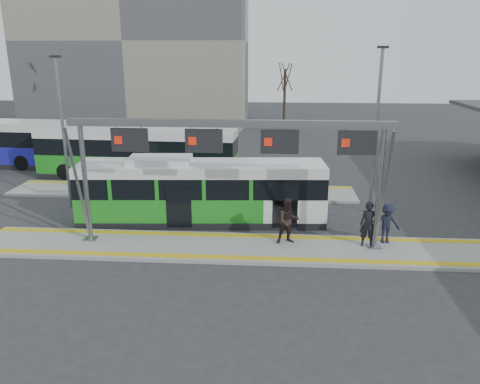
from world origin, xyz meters
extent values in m
plane|color=#2D2D30|center=(0.00, 0.00, 0.00)|extent=(120.00, 120.00, 0.00)
cube|color=gray|center=(0.00, 0.00, 0.07)|extent=(22.00, 3.00, 0.15)
cube|color=gray|center=(-4.00, 8.00, 0.07)|extent=(20.00, 3.00, 0.15)
cube|color=gold|center=(0.00, 1.15, 0.16)|extent=(22.00, 0.35, 0.02)
cube|color=gold|center=(0.00, -1.15, 0.16)|extent=(22.00, 0.35, 0.02)
cube|color=gold|center=(-4.00, 9.15, 0.16)|extent=(20.00, 0.35, 0.02)
cylinder|color=slate|center=(-6.50, 0.30, 2.67)|extent=(0.20, 0.20, 5.05)
cube|color=slate|center=(-6.50, 0.30, 0.18)|extent=(0.50, 0.50, 0.06)
cylinder|color=slate|center=(-6.50, -0.40, 2.67)|extent=(0.12, 1.46, 4.90)
cylinder|color=slate|center=(5.50, 0.30, 2.67)|extent=(0.20, 0.20, 5.05)
cube|color=slate|center=(5.50, 0.30, 0.18)|extent=(0.50, 0.50, 0.06)
cylinder|color=slate|center=(5.50, -0.40, 2.67)|extent=(0.12, 1.46, 4.90)
cube|color=slate|center=(-0.50, 0.30, 5.20)|extent=(13.00, 0.25, 0.30)
cube|color=black|center=(-4.50, 0.30, 4.50)|extent=(1.50, 0.12, 0.95)
cube|color=red|center=(-4.95, 0.23, 4.50)|extent=(0.32, 0.02, 0.32)
cube|color=black|center=(-1.50, 0.30, 4.50)|extent=(1.50, 0.12, 0.95)
cube|color=red|center=(-1.95, 0.23, 4.50)|extent=(0.32, 0.02, 0.32)
cube|color=black|center=(1.50, 0.30, 4.50)|extent=(1.50, 0.12, 0.95)
cube|color=red|center=(1.05, 0.23, 4.50)|extent=(0.32, 0.02, 0.32)
cube|color=black|center=(4.50, 0.30, 4.50)|extent=(1.50, 0.12, 0.95)
cube|color=red|center=(4.05, 0.23, 4.50)|extent=(0.32, 0.02, 0.32)
cube|color=gray|center=(-14.00, 36.00, 9.00)|extent=(24.00, 12.00, 18.00)
cube|color=black|center=(-2.09, 3.27, 0.17)|extent=(11.73, 3.23, 0.34)
cube|color=#1D861F|center=(-2.09, 3.27, 0.89)|extent=(11.73, 3.23, 1.11)
cube|color=black|center=(-2.09, 3.27, 1.93)|extent=(11.72, 3.16, 0.97)
cube|color=white|center=(-2.09, 3.27, 2.66)|extent=(11.73, 3.23, 0.48)
cube|color=orange|center=(3.68, 3.65, 2.56)|extent=(0.16, 1.72, 0.27)
cube|color=white|center=(-4.02, 3.14, 3.04)|extent=(3.01, 1.91, 0.29)
cylinder|color=black|center=(-6.06, 1.92, 0.48)|extent=(0.98, 0.35, 0.97)
cylinder|color=black|center=(-6.21, 4.08, 0.48)|extent=(0.98, 0.35, 0.97)
cylinder|color=black|center=(1.45, 2.42, 0.48)|extent=(0.98, 0.35, 0.97)
cylinder|color=black|center=(1.31, 4.58, 0.48)|extent=(0.98, 0.35, 0.97)
cube|color=black|center=(-7.48, 11.31, 0.19)|extent=(12.90, 3.35, 0.37)
cube|color=#1D861F|center=(-7.48, 11.31, 0.99)|extent=(12.90, 3.35, 1.22)
cube|color=black|center=(-7.48, 11.31, 2.13)|extent=(12.90, 3.27, 1.07)
cube|color=white|center=(-7.48, 11.31, 2.93)|extent=(12.90, 3.35, 0.53)
cylinder|color=black|center=(-12.01, 10.33, 0.53)|extent=(1.08, 0.37, 1.07)
cylinder|color=black|center=(-11.89, 12.75, 0.53)|extent=(1.08, 0.37, 1.07)
cylinder|color=black|center=(-3.71, 9.92, 0.53)|extent=(1.08, 0.37, 1.07)
cylinder|color=black|center=(-3.59, 12.33, 0.53)|extent=(1.08, 0.37, 1.07)
cylinder|color=black|center=(-16.07, 12.55, 0.53)|extent=(1.09, 0.39, 1.07)
cylinder|color=black|center=(-15.91, 14.97, 0.53)|extent=(1.09, 0.39, 1.07)
imported|color=black|center=(5.22, 0.41, 1.10)|extent=(0.77, 0.59, 1.90)
imported|color=black|center=(1.94, 0.52, 1.13)|extent=(1.11, 0.96, 1.96)
imported|color=black|center=(6.06, 0.83, 1.01)|extent=(1.17, 0.75, 1.71)
cylinder|color=#382B21|center=(-5.27, 32.10, 3.55)|extent=(0.28, 0.28, 7.09)
cylinder|color=#382B21|center=(2.38, 32.28, 3.11)|extent=(0.28, 0.28, 6.22)
cylinder|color=#382B21|center=(-23.24, 30.47, 3.16)|extent=(0.28, 0.28, 6.32)
cylinder|color=slate|center=(-9.41, 5.06, 3.84)|extent=(0.16, 0.16, 7.68)
cube|color=black|center=(-9.41, 5.06, 7.68)|extent=(0.50, 0.25, 0.12)
cylinder|color=slate|center=(6.27, 5.30, 4.05)|extent=(0.16, 0.16, 8.10)
cube|color=black|center=(6.27, 5.30, 8.10)|extent=(0.50, 0.25, 0.12)
camera|label=1|loc=(1.23, -17.89, 7.87)|focal=35.00mm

